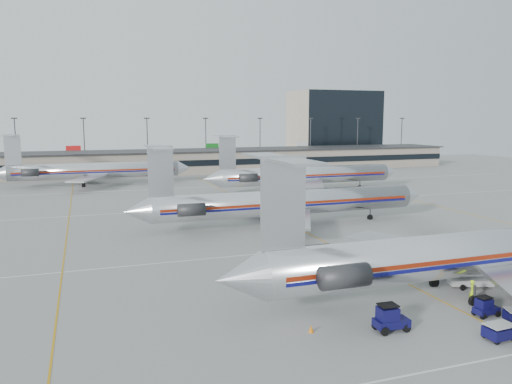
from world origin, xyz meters
name	(u,v)px	position (x,y,z in m)	size (l,w,h in m)	color
ground	(382,271)	(0.00, 0.00, 0.00)	(260.00, 260.00, 0.00)	gray
apron_markings	(334,247)	(0.00, 10.00, 0.01)	(160.00, 0.15, 0.02)	silver
terminal	(187,161)	(0.00, 97.97, 3.16)	(162.00, 17.00, 6.25)	gray
light_mast_row	(177,140)	(0.00, 112.00, 8.58)	(163.60, 0.40, 15.28)	#38383D
distant_building	(333,125)	(62.00, 128.00, 12.50)	(30.00, 20.00, 25.00)	tan
jet_foreground	(475,252)	(3.87, -7.88, 3.61)	(47.52, 27.98, 12.44)	silver
jet_second_row	(282,202)	(-1.59, 22.64, 3.39)	(44.58, 26.25, 11.67)	silver
jet_third_row	(303,175)	(15.08, 52.36, 3.45)	(43.50, 26.75, 11.89)	silver
jet_back_row	(92,170)	(-25.77, 76.64, 3.42)	(43.13, 26.53, 11.79)	silver
tug_left	(390,319)	(-7.53, -12.34, 0.92)	(2.53, 1.36, 2.01)	#0B0A3B
tug_center	(485,307)	(0.93, -12.41, 0.72)	(1.99, 1.07, 1.58)	#0B0A3B
cart_inner	(499,331)	(-1.25, -15.97, 0.59)	(2.02, 1.44, 1.11)	#0B0A3B
belt_loader	(471,280)	(4.91, -6.62, 0.63)	(4.56, 2.57, 2.34)	#A2A2A2
ramp_worker_near	(472,292)	(1.95, -9.94, 0.98)	(0.72, 0.47, 1.96)	#B5E715
cone_left	(311,329)	(-12.85, -10.68, 0.26)	(0.39, 0.39, 0.53)	#DA6807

